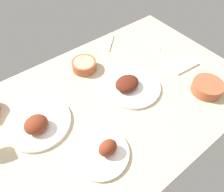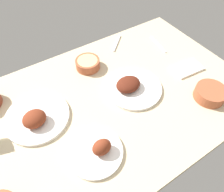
{
  "view_description": "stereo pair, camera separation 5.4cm",
  "coord_description": "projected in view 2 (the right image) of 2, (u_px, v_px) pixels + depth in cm",
  "views": [
    {
      "loc": [
        -38.72,
        -50.22,
        83.61
      ],
      "look_at": [
        0.0,
        0.0,
        6.0
      ],
      "focal_mm": 33.06,
      "sensor_mm": 36.0,
      "label": 1
    },
    {
      "loc": [
        -34.3,
        -53.33,
        83.61
      ],
      "look_at": [
        0.0,
        0.0,
        6.0
      ],
      "focal_mm": 33.06,
      "sensor_mm": 36.0,
      "label": 2
    }
  ],
  "objects": [
    {
      "name": "bowl_potatoes",
      "position": [
        88.0,
        63.0,
        1.14
      ],
      "size": [
        13.34,
        13.34,
        5.22
      ],
      "color": "#A35133",
      "rests_on": "dining_table"
    },
    {
      "name": "bowl_onions",
      "position": [
        210.0,
        93.0,
        1.0
      ],
      "size": [
        14.95,
        14.95,
        5.62
      ],
      "color": "#A35133",
      "rests_on": "dining_table"
    },
    {
      "name": "plate_far_side",
      "position": [
        132.0,
        87.0,
        1.04
      ],
      "size": [
        28.56,
        28.56,
        6.81
      ],
      "color": "white",
      "rests_on": "dining_table"
    },
    {
      "name": "spoon_loose",
      "position": [
        117.0,
        43.0,
        1.29
      ],
      "size": [
        12.77,
        11.82,
        0.8
      ],
      "primitive_type": "cube",
      "rotation": [
        0.0,
        0.0,
        3.88
      ],
      "color": "silver",
      "rests_on": "dining_table"
    },
    {
      "name": "plate_center_main",
      "position": [
        36.0,
        117.0,
        0.92
      ],
      "size": [
        29.16,
        29.16,
        8.0
      ],
      "color": "white",
      "rests_on": "dining_table"
    },
    {
      "name": "folded_napkin",
      "position": [
        187.0,
        68.0,
        1.15
      ],
      "size": [
        17.65,
        11.57,
        1.2
      ],
      "primitive_type": "cube",
      "rotation": [
        0.0,
        0.0,
        -0.09
      ],
      "color": "white",
      "rests_on": "dining_table"
    },
    {
      "name": "fork_loose",
      "position": [
        158.0,
        44.0,
        1.29
      ],
      "size": [
        3.92,
        17.36,
        0.8
      ],
      "primitive_type": "cube",
      "rotation": [
        0.0,
        0.0,
        4.54
      ],
      "color": "silver",
      "rests_on": "dining_table"
    },
    {
      "name": "dining_table",
      "position": [
        112.0,
        101.0,
        1.03
      ],
      "size": [
        140.0,
        90.0,
        4.0
      ],
      "primitive_type": "cube",
      "color": "#C6B28E",
      "rests_on": "ground"
    },
    {
      "name": "plate_near_viewer",
      "position": [
        97.0,
        151.0,
        0.82
      ],
      "size": [
        22.71,
        22.71,
        8.17
      ],
      "color": "white",
      "rests_on": "dining_table"
    }
  ]
}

